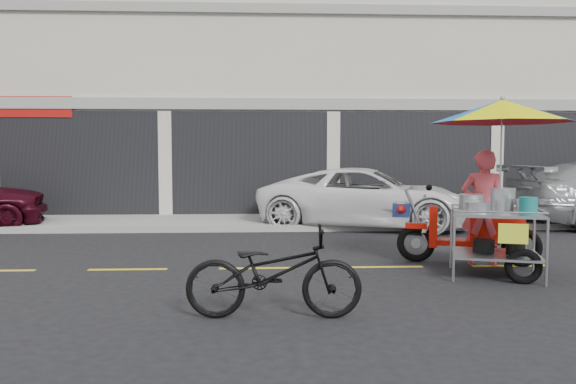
{
  "coord_description": "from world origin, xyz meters",
  "views": [
    {
      "loc": [
        -1.94,
        -8.64,
        1.8
      ],
      "look_at": [
        -1.5,
        0.6,
        1.15
      ],
      "focal_mm": 35.0,
      "sensor_mm": 36.0,
      "label": 1
    }
  ],
  "objects": [
    {
      "name": "white_pickup",
      "position": [
        0.61,
        4.7,
        0.72
      ],
      "size": [
        5.63,
        3.76,
        1.44
      ],
      "primitive_type": "imported",
      "rotation": [
        0.0,
        0.0,
        1.28
      ],
      "color": "white",
      "rests_on": "ground"
    },
    {
      "name": "centerline",
      "position": [
        0.0,
        0.0,
        0.0
      ],
      "size": [
        42.0,
        0.1,
        0.01
      ],
      "primitive_type": "cube",
      "color": "gold",
      "rests_on": "ground"
    },
    {
      "name": "near_bicycle",
      "position": [
        -1.81,
        -2.63,
        0.5
      ],
      "size": [
        1.94,
        0.75,
        1.0
      ],
      "primitive_type": "imported",
      "rotation": [
        0.0,
        0.0,
        1.53
      ],
      "color": "black",
      "rests_on": "ground"
    },
    {
      "name": "ground",
      "position": [
        0.0,
        0.0,
        0.0
      ],
      "size": [
        90.0,
        90.0,
        0.0
      ],
      "primitive_type": "plane",
      "color": "black"
    },
    {
      "name": "food_vendor_rig",
      "position": [
        1.52,
        -0.39,
        1.65
      ],
      "size": [
        2.59,
        2.58,
        2.63
      ],
      "rotation": [
        0.0,
        0.0,
        -0.29
      ],
      "color": "black",
      "rests_on": "ground"
    },
    {
      "name": "sidewalk",
      "position": [
        0.0,
        5.5,
        0.07
      ],
      "size": [
        45.0,
        3.0,
        0.15
      ],
      "primitive_type": "cube",
      "color": "gray",
      "rests_on": "ground"
    },
    {
      "name": "shophouse_block",
      "position": [
        2.82,
        10.59,
        4.24
      ],
      "size": [
        36.0,
        8.11,
        10.4
      ],
      "color": "beige",
      "rests_on": "ground"
    }
  ]
}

